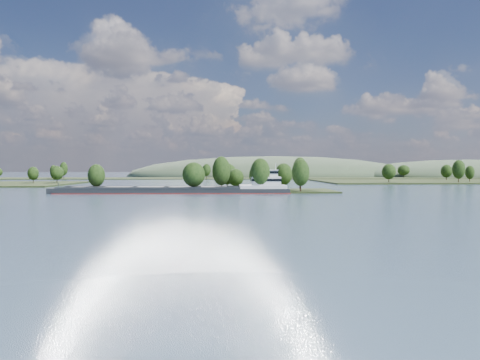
{
  "coord_description": "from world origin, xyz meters",
  "views": [
    {
      "loc": [
        6.12,
        -6.87,
        9.67
      ],
      "look_at": [
        10.73,
        130.0,
        6.0
      ],
      "focal_mm": 35.0,
      "sensor_mm": 36.0,
      "label": 1
    }
  ],
  "objects": [
    {
      "name": "ground",
      "position": [
        0.0,
        120.0,
        0.0
      ],
      "size": [
        1800.0,
        1800.0,
        0.0
      ],
      "primitive_type": "plane",
      "color": "#3E556B",
      "rests_on": "ground"
    },
    {
      "name": "tree_island",
      "position": [
        6.69,
        178.79,
        4.19
      ],
      "size": [
        100.0,
        32.97,
        14.61
      ],
      "color": "black",
      "rests_on": "ground"
    },
    {
      "name": "back_shoreline",
      "position": [
        9.26,
        399.81,
        0.65
      ],
      "size": [
        900.0,
        60.0,
        15.01
      ],
      "color": "black",
      "rests_on": "ground"
    },
    {
      "name": "hill_east",
      "position": [
        260.0,
        470.0,
        0.0
      ],
      "size": [
        260.0,
        140.0,
        36.0
      ],
      "primitive_type": "ellipsoid",
      "color": "#3A4B33",
      "rests_on": "ground"
    },
    {
      "name": "hill_west",
      "position": [
        60.0,
        500.0,
        0.0
      ],
      "size": [
        320.0,
        160.0,
        44.0
      ],
      "primitive_type": "ellipsoid",
      "color": "#3A4B33",
      "rests_on": "ground"
    },
    {
      "name": "cargo_barge",
      "position": [
        -7.6,
        169.98,
        1.52
      ],
      "size": [
        89.46,
        11.42,
        12.09
      ],
      "color": "black",
      "rests_on": "ground"
    }
  ]
}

